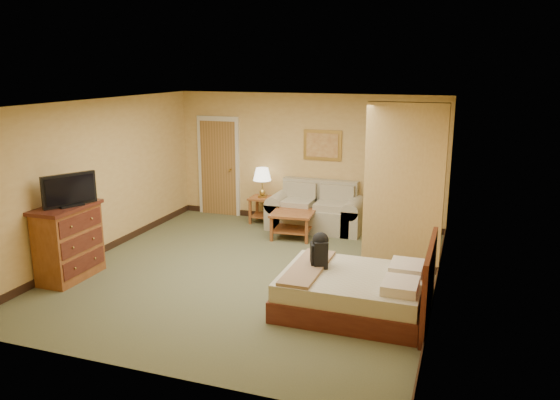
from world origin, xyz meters
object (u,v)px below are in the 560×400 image
at_px(loveseat, 316,214).
at_px(dresser, 69,242).
at_px(bed, 357,291).
at_px(coffee_table, 293,219).

bearing_deg(loveseat, dresser, -127.07).
xyz_separation_m(loveseat, bed, (1.51, -3.39, -0.02)).
bearing_deg(dresser, bed, 3.99).
height_order(loveseat, bed, bed).
xyz_separation_m(loveseat, dresser, (-2.79, -3.69, 0.27)).
height_order(loveseat, coffee_table, loveseat).
xyz_separation_m(loveseat, coffee_table, (-0.25, -0.67, 0.05)).
relative_size(dresser, bed, 0.59).
relative_size(coffee_table, dresser, 0.73).
distance_m(loveseat, bed, 3.71).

